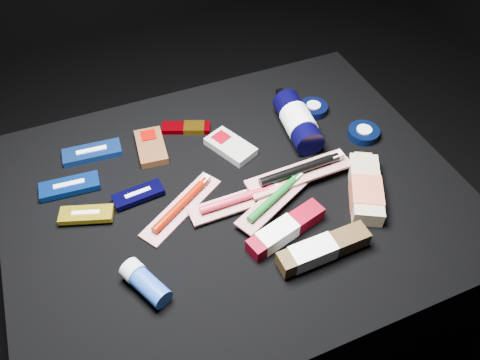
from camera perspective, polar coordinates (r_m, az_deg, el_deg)
name	(u,v)px	position (r m, az deg, el deg)	size (l,w,h in m)	color
ground	(236,283)	(1.36, -0.43, -12.43)	(3.00, 3.00, 0.00)	black
cloth_table	(236,243)	(1.19, -0.49, -7.66)	(0.98, 0.78, 0.40)	black
luna_bar_0	(92,152)	(1.15, -17.57, 3.22)	(0.14, 0.06, 0.02)	#153C94
luna_bar_1	(70,186)	(1.09, -20.03, -0.71)	(0.13, 0.06, 0.02)	navy
luna_bar_2	(138,194)	(1.03, -12.29, -1.74)	(0.11, 0.05, 0.01)	black
luna_bar_3	(86,214)	(1.02, -18.22, -4.00)	(0.12, 0.07, 0.01)	yellow
clif_bar_0	(151,145)	(1.13, -10.83, 4.16)	(0.08, 0.12, 0.02)	#523018
clif_bar_1	(229,145)	(1.11, -1.34, 4.24)	(0.11, 0.13, 0.02)	#A0A19A
power_bar	(189,128)	(1.17, -6.26, 6.36)	(0.12, 0.08, 0.01)	#700006
lotion_bottle	(298,122)	(1.15, 7.04, 7.09)	(0.09, 0.23, 0.07)	black
cream_tin_upper	(313,108)	(1.23, 8.92, 8.62)	(0.07, 0.07, 0.02)	black
cream_tin_lower	(363,133)	(1.18, 14.82, 5.57)	(0.08, 0.08, 0.02)	black
bodywash_bottle	(365,190)	(1.04, 15.04, -1.13)	(0.14, 0.19, 0.04)	tan
deodorant_stick	(145,283)	(0.89, -11.49, -12.16)	(0.08, 0.11, 0.04)	#1D4299
toothbrush_pack_0	(182,205)	(1.00, -7.06, -3.08)	(0.21, 0.16, 0.02)	silver
toothbrush_pack_1	(239,200)	(0.99, -0.10, -2.48)	(0.21, 0.05, 0.02)	beige
toothbrush_pack_2	(275,199)	(0.99, 4.30, -2.27)	(0.20, 0.13, 0.02)	#BAB0AD
toothbrush_pack_3	(301,171)	(1.03, 7.43, 1.08)	(0.25, 0.06, 0.03)	silver
toothpaste_carton_red	(283,231)	(0.94, 5.26, -6.24)	(0.18, 0.08, 0.03)	maroon
toothpaste_carton_green	(320,250)	(0.92, 9.69, -8.44)	(0.19, 0.05, 0.04)	#3D2B14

